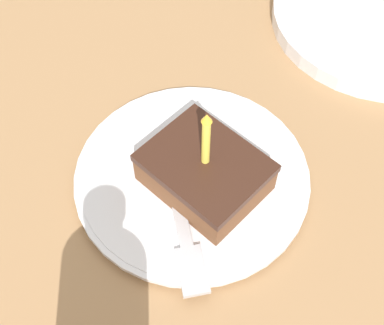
% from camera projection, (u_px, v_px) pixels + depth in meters
% --- Properties ---
extents(ground_plane, '(2.40, 2.40, 0.04)m').
position_uv_depth(ground_plane, '(191.00, 213.00, 0.54)').
color(ground_plane, '#9E754C').
rests_on(ground_plane, ground).
extents(plate, '(0.23, 0.23, 0.01)m').
position_uv_depth(plate, '(192.00, 177.00, 0.53)').
color(plate, silver).
rests_on(plate, ground_plane).
extents(cake_slice, '(0.09, 0.11, 0.10)m').
position_uv_depth(cake_slice, '(208.00, 174.00, 0.50)').
color(cake_slice, brown).
rests_on(cake_slice, plate).
extents(fork, '(0.11, 0.15, 0.00)m').
position_uv_depth(fork, '(182.00, 224.00, 0.49)').
color(fork, '#B2B2B7').
rests_on(fork, plate).
extents(side_plate, '(0.27, 0.27, 0.02)m').
position_uv_depth(side_plate, '(380.00, 17.00, 0.66)').
color(side_plate, silver).
rests_on(side_plate, ground_plane).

